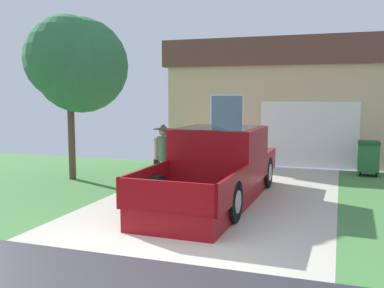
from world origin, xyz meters
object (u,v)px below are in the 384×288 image
at_px(person_with_hat, 164,154).
at_px(house_with_garage, 313,100).
at_px(handbag, 168,191).
at_px(wheeled_trash_bin, 368,157).
at_px(pickup_truck, 219,167).
at_px(front_yard_tree, 72,62).

relative_size(person_with_hat, house_with_garage, 0.17).
bearing_deg(person_with_hat, handbag, -82.40).
bearing_deg(house_with_garage, wheeled_trash_bin, -63.38).
relative_size(pickup_truck, front_yard_tree, 1.21).
distance_m(handbag, front_yard_tree, 4.77).
bearing_deg(wheeled_trash_bin, handbag, -135.56).
xyz_separation_m(person_with_hat, handbag, (0.22, -0.26, -0.85)).
bearing_deg(wheeled_trash_bin, pickup_truck, -129.34).
relative_size(handbag, house_with_garage, 0.04).
bearing_deg(pickup_truck, person_with_hat, -176.90).
bearing_deg(front_yard_tree, house_with_garage, 49.42).
xyz_separation_m(pickup_truck, person_with_hat, (-1.38, -0.04, 0.25)).
bearing_deg(person_with_hat, front_yard_tree, 131.06).
xyz_separation_m(pickup_truck, front_yard_tree, (-4.49, 0.90, 2.60)).
distance_m(handbag, house_with_garage, 9.00).
bearing_deg(person_with_hat, wheeled_trash_bin, 9.24).
distance_m(handbag, wheeled_trash_bin, 6.52).
height_order(pickup_truck, house_with_garage, house_with_garage).
height_order(house_with_garage, wheeled_trash_bin, house_with_garage).
relative_size(pickup_truck, wheeled_trash_bin, 5.36).
bearing_deg(handbag, pickup_truck, 14.64).
height_order(front_yard_tree, wheeled_trash_bin, front_yard_tree).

